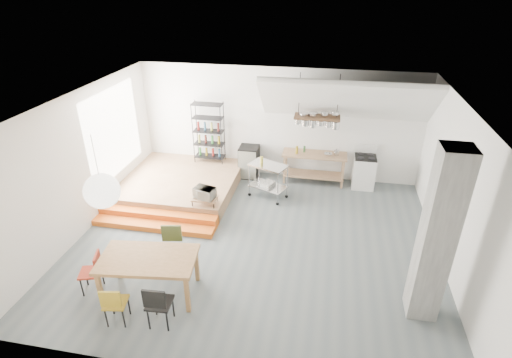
% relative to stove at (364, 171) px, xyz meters
% --- Properties ---
extents(floor, '(8.00, 8.00, 0.00)m').
position_rel_stove_xyz_m(floor, '(-2.50, -3.16, -0.48)').
color(floor, '#576165').
rests_on(floor, ground).
extents(wall_back, '(8.00, 0.04, 3.20)m').
position_rel_stove_xyz_m(wall_back, '(-2.50, 0.34, 1.12)').
color(wall_back, silver).
rests_on(wall_back, ground).
extents(wall_left, '(0.04, 7.00, 3.20)m').
position_rel_stove_xyz_m(wall_left, '(-6.50, -3.16, 1.12)').
color(wall_left, silver).
rests_on(wall_left, ground).
extents(wall_right, '(0.04, 7.00, 3.20)m').
position_rel_stove_xyz_m(wall_right, '(1.50, -3.16, 1.12)').
color(wall_right, silver).
rests_on(wall_right, ground).
extents(ceiling, '(8.00, 7.00, 0.02)m').
position_rel_stove_xyz_m(ceiling, '(-2.50, -3.16, 2.72)').
color(ceiling, white).
rests_on(ceiling, wall_back).
extents(slope_ceiling, '(4.40, 1.44, 1.32)m').
position_rel_stove_xyz_m(slope_ceiling, '(-0.70, -0.26, 2.07)').
color(slope_ceiling, white).
rests_on(slope_ceiling, wall_back).
extents(window_pane, '(0.02, 2.50, 2.20)m').
position_rel_stove_xyz_m(window_pane, '(-6.48, -1.66, 1.32)').
color(window_pane, white).
rests_on(window_pane, wall_left).
extents(platform, '(3.00, 3.00, 0.40)m').
position_rel_stove_xyz_m(platform, '(-5.00, -1.16, -0.28)').
color(platform, '#8D6846').
rests_on(platform, ground).
extents(step_lower, '(3.00, 0.35, 0.13)m').
position_rel_stove_xyz_m(step_lower, '(-5.00, -3.11, -0.41)').
color(step_lower, orange).
rests_on(step_lower, ground).
extents(step_upper, '(3.00, 0.35, 0.27)m').
position_rel_stove_xyz_m(step_upper, '(-5.00, -2.76, -0.35)').
color(step_upper, orange).
rests_on(step_upper, ground).
extents(concrete_column, '(0.50, 0.50, 3.20)m').
position_rel_stove_xyz_m(concrete_column, '(0.80, -4.66, 1.12)').
color(concrete_column, slate).
rests_on(concrete_column, ground).
extents(kitchen_counter, '(1.80, 0.60, 0.91)m').
position_rel_stove_xyz_m(kitchen_counter, '(-1.40, -0.01, 0.15)').
color(kitchen_counter, '#8D6846').
rests_on(kitchen_counter, ground).
extents(stove, '(0.60, 0.60, 1.18)m').
position_rel_stove_xyz_m(stove, '(0.00, 0.00, 0.00)').
color(stove, white).
rests_on(stove, ground).
extents(pot_rack, '(1.20, 0.50, 1.43)m').
position_rel_stove_xyz_m(pot_rack, '(-1.37, -0.23, 1.50)').
color(pot_rack, '#452D1B').
rests_on(pot_rack, ceiling).
extents(wire_shelving, '(0.88, 0.38, 1.80)m').
position_rel_stove_xyz_m(wire_shelving, '(-4.50, 0.04, 0.85)').
color(wire_shelving, black).
rests_on(wire_shelving, platform).
extents(microwave_shelf, '(0.60, 0.40, 0.16)m').
position_rel_stove_xyz_m(microwave_shelf, '(-3.90, -2.41, 0.07)').
color(microwave_shelf, '#8D6846').
rests_on(microwave_shelf, platform).
extents(paper_lantern, '(0.60, 0.60, 0.60)m').
position_rel_stove_xyz_m(paper_lantern, '(-4.71, -5.21, 1.72)').
color(paper_lantern, white).
rests_on(paper_lantern, ceiling).
extents(dining_table, '(1.86, 1.19, 0.83)m').
position_rel_stove_xyz_m(dining_table, '(-4.12, -5.14, 0.26)').
color(dining_table, brown).
rests_on(dining_table, ground).
extents(chair_mustard, '(0.43, 0.43, 0.81)m').
position_rel_stove_xyz_m(chair_mustard, '(-4.40, -5.95, 0.01)').
color(chair_mustard, '#A6841C').
rests_on(chair_mustard, ground).
extents(chair_black, '(0.43, 0.43, 0.89)m').
position_rel_stove_xyz_m(chair_black, '(-3.65, -5.87, 0.05)').
color(chair_black, black).
rests_on(chair_black, ground).
extents(chair_olive, '(0.50, 0.50, 0.93)m').
position_rel_stove_xyz_m(chair_olive, '(-4.00, -4.33, 0.08)').
color(chair_olive, '#4C5729').
rests_on(chair_olive, ground).
extents(chair_red, '(0.48, 0.48, 0.83)m').
position_rel_stove_xyz_m(chair_red, '(-5.19, -5.26, 0.02)').
color(chair_red, '#A92C18').
rests_on(chair_red, ground).
extents(rolling_cart, '(1.10, 0.88, 0.97)m').
position_rel_stove_xyz_m(rolling_cart, '(-2.55, -1.09, 0.14)').
color(rolling_cart, silver).
rests_on(rolling_cart, ground).
extents(mini_fridge, '(0.55, 0.55, 0.94)m').
position_rel_stove_xyz_m(mini_fridge, '(-3.30, 0.04, -0.01)').
color(mini_fridge, black).
rests_on(mini_fridge, ground).
extents(microwave, '(0.56, 0.44, 0.27)m').
position_rel_stove_xyz_m(microwave, '(-3.90, -2.41, 0.22)').
color(microwave, beige).
rests_on(microwave, microwave_shelf).
extents(bowl, '(0.24, 0.24, 0.05)m').
position_rel_stove_xyz_m(bowl, '(-1.03, -0.06, 0.46)').
color(bowl, silver).
rests_on(bowl, kitchen_counter).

